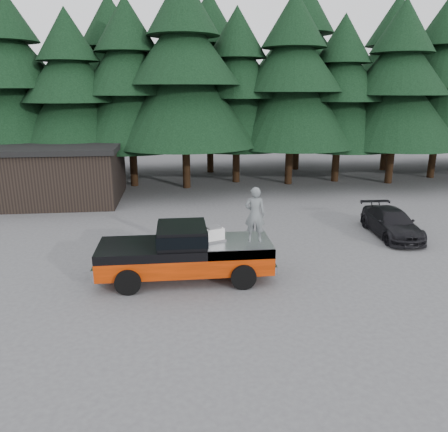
{
  "coord_description": "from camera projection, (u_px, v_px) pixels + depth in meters",
  "views": [
    {
      "loc": [
        -1.6,
        -13.96,
        6.3
      ],
      "look_at": [
        -0.09,
        0.0,
        2.2
      ],
      "focal_mm": 35.0,
      "sensor_mm": 36.0,
      "label": 1
    }
  ],
  "objects": [
    {
      "name": "man_on_bed",
      "position": [
        255.0,
        214.0,
        14.57
      ],
      "size": [
        0.76,
        0.58,
        1.88
      ],
      "primitive_type": "imported",
      "rotation": [
        0.0,
        0.0,
        2.93
      ],
      "color": "slate",
      "rests_on": "pickup_truck"
    },
    {
      "name": "ground",
      "position": [
        226.0,
        276.0,
        15.26
      ],
      "size": [
        120.0,
        120.0,
        0.0
      ],
      "primitive_type": "plane",
      "color": "#4E4F51",
      "rests_on": "ground"
    },
    {
      "name": "truck_cab",
      "position": [
        182.0,
        234.0,
        14.61
      ],
      "size": [
        1.66,
        1.9,
        0.59
      ],
      "primitive_type": "cube",
      "color": "black",
      "rests_on": "pickup_truck"
    },
    {
      "name": "utility_building",
      "position": [
        49.0,
        172.0,
        25.31
      ],
      "size": [
        8.4,
        6.4,
        3.3
      ],
      "color": "black",
      "rests_on": "ground"
    },
    {
      "name": "air_compressor",
      "position": [
        213.0,
        234.0,
        14.83
      ],
      "size": [
        0.77,
        0.72,
        0.43
      ],
      "primitive_type": "cube",
      "rotation": [
        0.0,
        0.0,
        0.39
      ],
      "color": "silver",
      "rests_on": "pickup_truck"
    },
    {
      "name": "parked_car",
      "position": [
        391.0,
        223.0,
        19.34
      ],
      "size": [
        1.77,
        4.11,
        1.18
      ],
      "primitive_type": "imported",
      "rotation": [
        0.0,
        0.0,
        -0.03
      ],
      "color": "black",
      "rests_on": "ground"
    },
    {
      "name": "treeline",
      "position": [
        204.0,
        67.0,
        29.55
      ],
      "size": [
        60.15,
        16.05,
        17.5
      ],
      "color": "black",
      "rests_on": "ground"
    },
    {
      "name": "pickup_truck",
      "position": [
        186.0,
        261.0,
        14.89
      ],
      "size": [
        6.0,
        2.04,
        1.33
      ],
      "primitive_type": null,
      "color": "red",
      "rests_on": "ground"
    }
  ]
}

